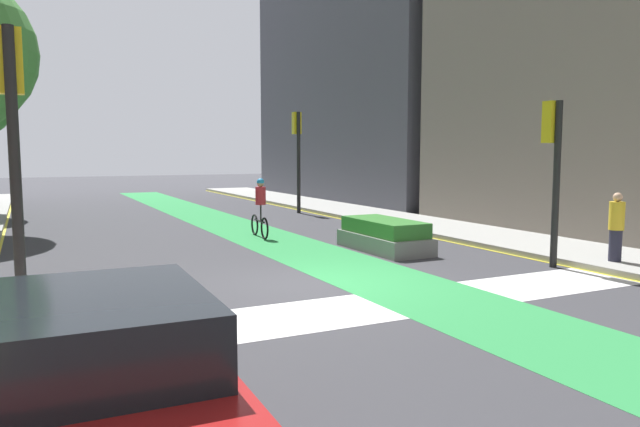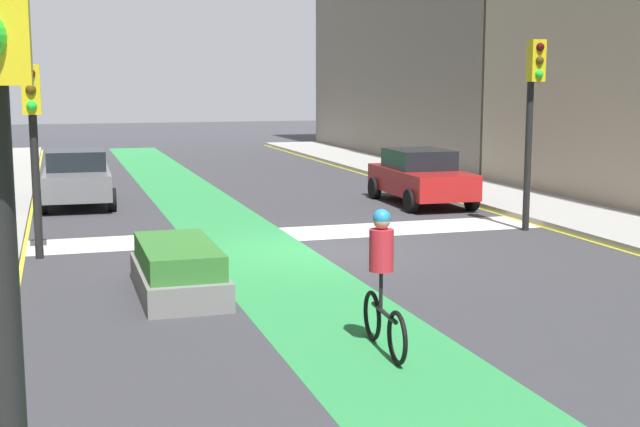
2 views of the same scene
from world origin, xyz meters
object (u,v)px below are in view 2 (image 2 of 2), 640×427
at_px(cyclist_in_lane, 383,277).
at_px(traffic_signal_near_left, 533,99).
at_px(car_grey_right_near, 77,177).
at_px(traffic_signal_near_right, 33,124).
at_px(car_red_left_near, 421,176).
at_px(median_planter, 178,270).

bearing_deg(cyclist_in_lane, traffic_signal_near_left, -131.62).
bearing_deg(cyclist_in_lane, car_grey_right_near, -77.06).
bearing_deg(traffic_signal_near_right, car_grey_right_near, -96.86).
distance_m(car_grey_right_near, car_red_left_near, 9.85).
distance_m(traffic_signal_near_right, cyclist_in_lane, 8.75).
bearing_deg(car_grey_right_near, traffic_signal_near_left, 142.77).
height_order(car_grey_right_near, cyclist_in_lane, cyclist_in_lane).
distance_m(traffic_signal_near_right, car_grey_right_near, 7.97).
xyz_separation_m(car_grey_right_near, car_red_left_near, (-9.48, 2.69, 0.00)).
distance_m(traffic_signal_near_left, car_grey_right_near, 12.84).
xyz_separation_m(traffic_signal_near_right, median_planter, (-2.25, 3.59, -2.28)).
xyz_separation_m(traffic_signal_near_right, traffic_signal_near_left, (-10.99, -0.05, 0.42)).
bearing_deg(traffic_signal_near_left, median_planter, 22.60).
height_order(car_grey_right_near, median_planter, car_grey_right_near).
height_order(car_red_left_near, cyclist_in_lane, cyclist_in_lane).
height_order(traffic_signal_near_right, traffic_signal_near_left, traffic_signal_near_left).
bearing_deg(cyclist_in_lane, median_planter, -60.61).
bearing_deg(traffic_signal_near_right, median_planter, 122.13).
distance_m(cyclist_in_lane, median_planter, 4.39).
bearing_deg(traffic_signal_near_left, cyclist_in_lane, 48.38).
relative_size(car_red_left_near, median_planter, 1.42).
distance_m(traffic_signal_near_left, cyclist_in_lane, 10.16).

